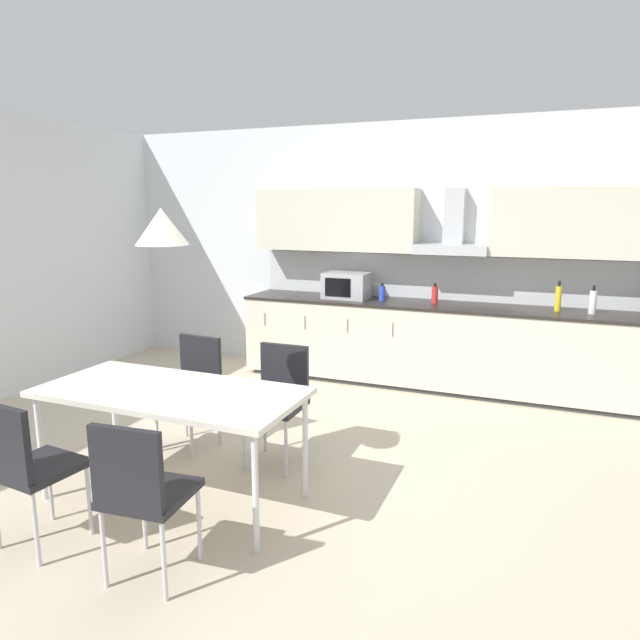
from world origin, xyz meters
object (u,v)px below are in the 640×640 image
Objects in this scene: bottle_white at (593,302)px; bottle_red at (435,295)px; microwave at (347,286)px; chair_near_left at (25,460)px; dining_table at (171,396)px; pendant_lamp at (162,227)px; chair_far_left at (193,380)px; bottle_blue at (382,293)px; chair_far_right at (279,392)px; bottle_yellow at (558,298)px; chair_near_right at (140,486)px.

bottle_red is at bearing 178.25° from bottle_white.
microwave is 0.55× the size of chair_near_left.
dining_table is 1.94× the size of chair_near_left.
bottle_white is 4.01m from pendant_lamp.
chair_far_left is (-1.44, -2.27, -0.44)m from bottle_red.
chair_far_right is (-0.13, -2.23, -0.43)m from bottle_blue.
chair_far_left is (-2.62, -2.26, -0.48)m from bottle_yellow.
chair_near_left is 1.00× the size of chair_far_right.
pendant_lamp is at bearing -130.39° from bottle_white.
bottle_blue reaches higher than chair_far_right.
bottle_yellow is 4.27m from chair_near_right.
pendant_lamp is at bearing -99.64° from bottle_blue.
bottle_yellow reaches higher than bottle_blue.
microwave is 3.84m from chair_near_left.
bottle_yellow reaches higher than bottle_red.
chair_far_right is (-0.69, -2.27, -0.44)m from bottle_red.
chair_near_left is at bearing -116.52° from dining_table.
chair_near_left is (-0.39, -0.78, -0.16)m from dining_table.
bottle_yellow is 1.10× the size of bottle_white.
microwave is at bearing -177.17° from bottle_red.
chair_far_right is (0.75, 0.00, 0.00)m from chair_far_left.
bottle_red is (-1.49, 0.05, -0.02)m from bottle_white.
bottle_yellow is at bearing 173.96° from bottle_white.
chair_near_left is (-1.45, -3.82, -0.44)m from bottle_red.
bottle_yellow is at bearing 53.40° from dining_table.
bottle_yellow is at bearing 0.81° from bottle_blue.
pendant_lamp is (-0.38, -0.78, 1.22)m from chair_far_right.
bottle_yellow is 0.34× the size of chair_far_left.
bottle_white is at bearing 45.66° from chair_far_right.
microwave reaches higher than chair_far_left.
bottle_red is 3.24m from dining_table.
bottle_blue is at bearing 86.60° from chair_far_right.
bottle_blue is 0.59× the size of pendant_lamp.
bottle_blue is (0.40, 0.01, -0.06)m from microwave.
bottle_red is at bearing 57.63° from chair_far_left.
bottle_white is 3.70m from chair_far_left.
chair_far_right is (-1.87, -2.26, -0.48)m from bottle_yellow.
bottle_yellow is 3.49m from chair_far_left.
bottle_white is 3.95m from dining_table.
pendant_lamp reaches higher than bottle_white.
dining_table is at bearing -126.60° from bottle_yellow.
chair_far_left and chair_near_right have the same top height.
microwave is 2.33m from chair_far_left.
chair_near_left is at bearing -97.49° from microwave.
bottle_white is 0.31× the size of chair_far_left.
microwave is at bearing 82.51° from chair_near_left.
bottle_red is at bearing 69.17° from chair_near_left.
bottle_yellow is 4.66m from chair_near_left.
microwave reaches higher than chair_near_left.
chair_near_right is at bearing -63.54° from dining_table.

